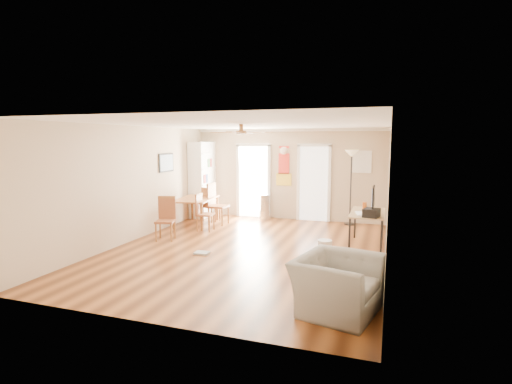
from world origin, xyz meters
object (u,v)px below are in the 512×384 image
(dining_chair_right_b, at_px, (205,212))
(dining_chair_far, at_px, (211,204))
(dining_chair_right_a, at_px, (219,204))
(dining_chair_near, at_px, (165,219))
(bookshelf, at_px, (203,180))
(trash_can, at_px, (265,207))
(armchair, at_px, (337,284))
(torchiere_lamp, at_px, (351,188))
(dining_table, at_px, (197,211))
(printer, at_px, (371,213))
(wastebasket_a, at_px, (325,248))
(computer_desk, at_px, (367,229))

(dining_chair_right_b, relative_size, dining_chair_far, 0.97)
(dining_chair_right_a, bearing_deg, dining_chair_near, 168.96)
(dining_chair_near, bearing_deg, bookshelf, 82.40)
(trash_can, bearing_deg, armchair, -63.78)
(dining_chair_right_a, relative_size, torchiere_lamp, 0.55)
(dining_chair_right_b, bearing_deg, dining_table, 39.06)
(torchiere_lamp, height_order, printer, torchiere_lamp)
(dining_table, relative_size, dining_chair_near, 1.47)
(dining_table, distance_m, dining_chair_right_a, 0.62)
(dining_table, distance_m, dining_chair_far, 0.57)
(dining_chair_right_a, bearing_deg, wastebasket_a, -120.64)
(bookshelf, xyz_separation_m, dining_table, (0.36, -1.11, -0.75))
(bookshelf, bearing_deg, printer, -25.39)
(printer, relative_size, wastebasket_a, 1.03)
(dining_chair_right_a, distance_m, computer_desk, 4.09)
(dining_chair_right_a, xyz_separation_m, trash_can, (1.00, 1.05, -0.19))
(bookshelf, xyz_separation_m, dining_chair_near, (0.45, -2.84, -0.62))
(dining_chair_far, xyz_separation_m, computer_desk, (4.31, -1.32, -0.11))
(printer, bearing_deg, dining_chair_far, 170.27)
(bookshelf, relative_size, armchair, 1.96)
(dining_chair_right_b, height_order, dining_chair_far, dining_chair_far)
(trash_can, distance_m, torchiere_lamp, 2.48)
(printer, relative_size, armchair, 0.29)
(printer, height_order, wastebasket_a, printer)
(dining_chair_right_a, bearing_deg, computer_desk, -102.38)
(trash_can, bearing_deg, dining_chair_near, -115.81)
(bookshelf, bearing_deg, dining_chair_right_a, -43.52)
(dining_chair_right_a, relative_size, computer_desk, 0.80)
(bookshelf, distance_m, torchiere_lamp, 4.31)
(dining_chair_far, bearing_deg, trash_can, -131.71)
(bookshelf, height_order, armchair, bookshelf)
(torchiere_lamp, relative_size, computer_desk, 1.45)
(dining_chair_near, relative_size, armchair, 0.87)
(dining_chair_right_a, relative_size, dining_chair_far, 1.16)
(wastebasket_a, bearing_deg, printer, 31.34)
(dining_chair_near, height_order, armchair, dining_chair_near)
(printer, xyz_separation_m, armchair, (-0.30, -2.98, -0.46))
(dining_table, xyz_separation_m, armchair, (4.30, -4.31, 0.01))
(bookshelf, distance_m, dining_chair_near, 2.94)
(dining_chair_right_b, relative_size, trash_can, 1.28)
(computer_desk, bearing_deg, armchair, -93.29)
(torchiere_lamp, relative_size, wastebasket_a, 6.23)
(dining_chair_far, relative_size, computer_desk, 0.69)
(dining_chair_right_b, distance_m, armchair, 5.28)
(computer_desk, relative_size, printer, 4.17)
(dining_chair_far, distance_m, armchair, 6.34)
(dining_chair_right_b, relative_size, torchiere_lamp, 0.46)
(dining_chair_far, xyz_separation_m, printer, (4.40, -1.85, 0.35))
(dining_table, distance_m, dining_chair_near, 1.74)
(wastebasket_a, height_order, armchair, armchair)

